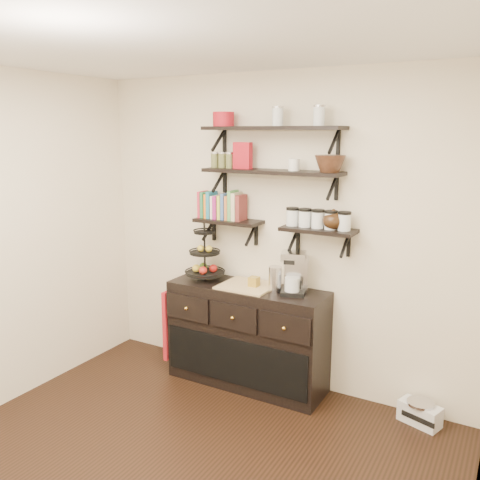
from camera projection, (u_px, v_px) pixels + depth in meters
name	position (u px, v px, depth m)	size (l,w,h in m)	color
ceiling	(136.00, 34.00, 2.62)	(3.50, 3.50, 0.02)	white
back_wall	(277.00, 233.00, 4.39)	(3.50, 0.02, 2.70)	#F4E8CF
shelf_top	(272.00, 128.00, 4.09)	(1.20, 0.27, 0.23)	black
shelf_mid	(272.00, 172.00, 4.17)	(1.20, 0.27, 0.23)	black
shelf_low_left	(229.00, 222.00, 4.48)	(0.60, 0.25, 0.23)	black
shelf_low_right	(319.00, 231.00, 4.07)	(0.60, 0.25, 0.23)	black
cookbooks	(223.00, 206.00, 4.47)	(0.43, 0.15, 0.26)	#CB2641
glass_canisters	(318.00, 220.00, 4.06)	(0.54, 0.10, 0.13)	silver
sideboard	(247.00, 335.00, 4.46)	(1.40, 0.50, 0.92)	black
fruit_stand	(205.00, 260.00, 4.54)	(0.35, 0.35, 0.52)	black
candle	(254.00, 282.00, 4.32)	(0.08, 0.08, 0.08)	olive
coffee_maker	(294.00, 274.00, 4.15)	(0.24, 0.24, 0.36)	black
thermal_carafe	(275.00, 279.00, 4.19)	(0.11, 0.11, 0.22)	silver
apron	(173.00, 323.00, 4.72)	(0.04, 0.28, 0.65)	#A5112A
radio	(420.00, 413.00, 3.90)	(0.34, 0.26, 0.18)	silver
recipe_box	(243.00, 156.00, 4.27)	(0.16, 0.06, 0.22)	#A6131F
walnut_bowl	(330.00, 164.00, 3.91)	(0.24, 0.24, 0.13)	black
ramekins	(294.00, 165.00, 4.05)	(0.09, 0.09, 0.10)	white
teapot	(333.00, 219.00, 3.99)	(0.22, 0.16, 0.16)	#311D0E
red_pot	(224.00, 119.00, 4.29)	(0.18, 0.18, 0.12)	#A6131F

